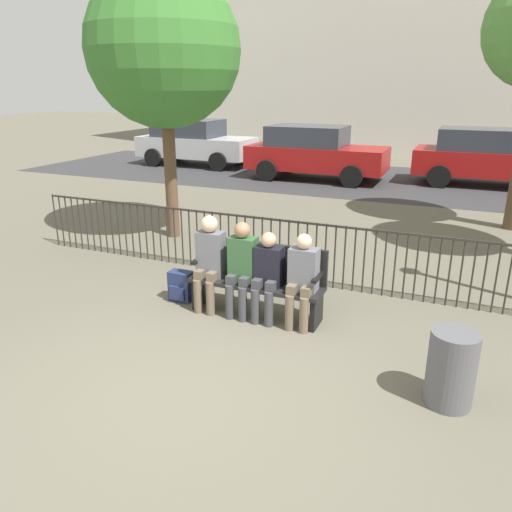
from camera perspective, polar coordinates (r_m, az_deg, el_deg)
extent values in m
plane|color=#605B4C|center=(5.03, -8.63, -15.10)|extent=(80.00, 80.00, 0.00)
cube|color=black|center=(6.29, 0.00, -3.23)|extent=(1.72, 0.45, 0.05)
cube|color=black|center=(6.36, 0.69, -0.45)|extent=(1.72, 0.05, 0.47)
cube|color=black|center=(6.70, -6.32, -3.97)|extent=(0.06, 0.38, 0.40)
cube|color=black|center=(6.13, 6.93, -6.27)|extent=(0.06, 0.38, 0.40)
cube|color=black|center=(6.54, -6.46, -0.34)|extent=(0.06, 0.38, 0.04)
cube|color=black|center=(5.96, 7.10, -2.35)|extent=(0.06, 0.38, 0.04)
cylinder|color=brown|center=(6.48, -6.66, -4.58)|extent=(0.11, 0.11, 0.45)
cylinder|color=brown|center=(6.40, -5.25, -4.85)|extent=(0.11, 0.11, 0.45)
cube|color=brown|center=(6.46, -6.31, -2.02)|extent=(0.11, 0.20, 0.12)
cube|color=brown|center=(6.38, -4.90, -2.25)|extent=(0.11, 0.20, 0.12)
cube|color=slate|center=(6.43, -5.16, 0.26)|extent=(0.34, 0.22, 0.59)
sphere|color=beige|center=(6.30, -5.36, 3.67)|extent=(0.22, 0.22, 0.22)
cylinder|color=#3D3D42|center=(6.28, -3.04, -5.26)|extent=(0.11, 0.11, 0.45)
cylinder|color=#3D3D42|center=(6.21, -1.54, -5.54)|extent=(0.11, 0.11, 0.45)
cube|color=#3D3D42|center=(6.26, -2.67, -2.62)|extent=(0.11, 0.20, 0.12)
cube|color=#3D3D42|center=(6.19, -1.17, -2.86)|extent=(0.11, 0.20, 0.12)
cube|color=#335B33|center=(6.24, -1.48, -0.36)|extent=(0.34, 0.22, 0.57)
sphere|color=#A37556|center=(6.11, -1.59, 2.99)|extent=(0.20, 0.20, 0.20)
cylinder|color=#3D3D42|center=(6.15, -0.10, -5.80)|extent=(0.11, 0.11, 0.45)
cylinder|color=#3D3D42|center=(6.09, 1.47, -6.07)|extent=(0.11, 0.11, 0.45)
cube|color=#3D3D42|center=(6.13, 0.27, -3.09)|extent=(0.11, 0.20, 0.12)
cube|color=#3D3D42|center=(6.06, 1.84, -3.35)|extent=(0.11, 0.20, 0.12)
cube|color=black|center=(6.13, 1.49, -1.12)|extent=(0.34, 0.22, 0.49)
sphere|color=tan|center=(6.00, 1.45, 1.87)|extent=(0.19, 0.19, 0.19)
cylinder|color=brown|center=(6.00, 3.85, -6.49)|extent=(0.11, 0.11, 0.45)
cylinder|color=brown|center=(5.95, 5.49, -6.77)|extent=(0.11, 0.11, 0.45)
cube|color=brown|center=(5.98, 4.23, -3.72)|extent=(0.11, 0.20, 0.12)
cube|color=brown|center=(5.93, 5.87, -3.98)|extent=(0.11, 0.20, 0.12)
cube|color=slate|center=(5.98, 5.47, -1.54)|extent=(0.34, 0.22, 0.53)
sphere|color=beige|center=(5.85, 5.52, 1.67)|extent=(0.18, 0.18, 0.18)
cube|color=navy|center=(6.87, -8.55, -3.41)|extent=(0.31, 0.19, 0.42)
cube|color=navy|center=(6.80, -9.03, -4.24)|extent=(0.22, 0.04, 0.19)
cylinder|color=#2D2823|center=(9.76, -21.93, 3.82)|extent=(0.02, 0.02, 0.95)
cylinder|color=#2D2823|center=(9.67, -21.34, 3.75)|extent=(0.02, 0.02, 0.95)
cylinder|color=#2D2823|center=(9.57, -20.73, 3.68)|extent=(0.02, 0.02, 0.95)
cylinder|color=#2D2823|center=(9.48, -20.12, 3.61)|extent=(0.02, 0.02, 0.95)
cylinder|color=#2D2823|center=(9.38, -19.49, 3.54)|extent=(0.02, 0.02, 0.95)
cylinder|color=#2D2823|center=(9.29, -18.84, 3.46)|extent=(0.02, 0.02, 0.95)
cylinder|color=#2D2823|center=(9.20, -18.19, 3.38)|extent=(0.02, 0.02, 0.95)
cylinder|color=#2D2823|center=(9.11, -17.52, 3.30)|extent=(0.02, 0.02, 0.95)
cylinder|color=#2D2823|center=(9.02, -16.84, 3.22)|extent=(0.02, 0.02, 0.95)
cylinder|color=#2D2823|center=(8.93, -16.14, 3.14)|extent=(0.02, 0.02, 0.95)
cylinder|color=#2D2823|center=(8.85, -15.44, 3.05)|extent=(0.02, 0.02, 0.95)
cylinder|color=#2D2823|center=(8.76, -14.71, 2.96)|extent=(0.02, 0.02, 0.95)
cylinder|color=#2D2823|center=(8.68, -13.98, 2.87)|extent=(0.02, 0.02, 0.95)
cylinder|color=#2D2823|center=(8.60, -13.23, 2.78)|extent=(0.02, 0.02, 0.95)
cylinder|color=#2D2823|center=(8.52, -12.47, 2.68)|extent=(0.02, 0.02, 0.95)
cylinder|color=#2D2823|center=(8.44, -11.69, 2.59)|extent=(0.02, 0.02, 0.95)
cylinder|color=#2D2823|center=(8.36, -10.90, 2.49)|extent=(0.02, 0.02, 0.95)
cylinder|color=#2D2823|center=(8.29, -10.09, 2.39)|extent=(0.02, 0.02, 0.95)
cylinder|color=#2D2823|center=(8.21, -9.27, 2.28)|extent=(0.02, 0.02, 0.95)
cylinder|color=#2D2823|center=(8.14, -8.43, 2.18)|extent=(0.02, 0.02, 0.95)
cylinder|color=#2D2823|center=(8.07, -7.58, 2.07)|extent=(0.02, 0.02, 0.95)
cylinder|color=#2D2823|center=(8.00, -6.72, 1.96)|extent=(0.02, 0.02, 0.95)
cylinder|color=#2D2823|center=(7.94, -5.84, 1.84)|extent=(0.02, 0.02, 0.95)
cylinder|color=#2D2823|center=(7.87, -4.94, 1.73)|extent=(0.02, 0.02, 0.95)
cylinder|color=#2D2823|center=(7.81, -4.04, 1.61)|extent=(0.02, 0.02, 0.95)
cylinder|color=#2D2823|center=(7.75, -3.11, 1.49)|extent=(0.02, 0.02, 0.95)
cylinder|color=#2D2823|center=(7.69, -2.18, 1.36)|extent=(0.02, 0.02, 0.95)
cylinder|color=#2D2823|center=(7.63, -1.23, 1.24)|extent=(0.02, 0.02, 0.95)
cylinder|color=#2D2823|center=(7.58, -0.26, 1.11)|extent=(0.02, 0.02, 0.95)
cylinder|color=#2D2823|center=(7.53, 0.72, 0.98)|extent=(0.02, 0.02, 0.95)
cylinder|color=#2D2823|center=(7.48, 1.71, 0.85)|extent=(0.02, 0.02, 0.95)
cylinder|color=#2D2823|center=(7.43, 2.71, 0.72)|extent=(0.02, 0.02, 0.95)
cylinder|color=#2D2823|center=(7.39, 3.73, 0.58)|extent=(0.02, 0.02, 0.95)
cylinder|color=#2D2823|center=(7.34, 4.76, 0.45)|extent=(0.02, 0.02, 0.95)
cylinder|color=#2D2823|center=(7.30, 5.80, 0.31)|extent=(0.02, 0.02, 0.95)
cylinder|color=#2D2823|center=(7.26, 6.85, 0.17)|extent=(0.02, 0.02, 0.95)
cylinder|color=#2D2823|center=(7.23, 7.91, 0.03)|extent=(0.02, 0.02, 0.95)
cylinder|color=#2D2823|center=(7.20, 8.98, -0.12)|extent=(0.02, 0.02, 0.95)
cylinder|color=#2D2823|center=(7.17, 10.06, -0.26)|extent=(0.02, 0.02, 0.95)
cylinder|color=#2D2823|center=(7.14, 11.15, -0.41)|extent=(0.02, 0.02, 0.95)
cylinder|color=#2D2823|center=(7.11, 12.25, -0.55)|extent=(0.02, 0.02, 0.95)
cylinder|color=#2D2823|center=(7.09, 13.36, -0.70)|extent=(0.02, 0.02, 0.95)
cylinder|color=#2D2823|center=(7.07, 14.47, -0.85)|extent=(0.02, 0.02, 0.95)
cylinder|color=#2D2823|center=(7.06, 15.59, -0.99)|extent=(0.02, 0.02, 0.95)
cylinder|color=#2D2823|center=(7.04, 16.71, -1.14)|extent=(0.02, 0.02, 0.95)
cylinder|color=#2D2823|center=(7.03, 17.84, -1.29)|extent=(0.02, 0.02, 0.95)
cylinder|color=#2D2823|center=(7.02, 18.97, -1.44)|extent=(0.02, 0.02, 0.95)
cylinder|color=#2D2823|center=(7.02, 20.10, -1.59)|extent=(0.02, 0.02, 0.95)
cylinder|color=#2D2823|center=(7.02, 21.23, -1.73)|extent=(0.02, 0.02, 0.95)
cylinder|color=#2D2823|center=(7.02, 22.37, -1.88)|extent=(0.02, 0.02, 0.95)
cylinder|color=#2D2823|center=(7.02, 23.50, -2.03)|extent=(0.02, 0.02, 0.95)
cylinder|color=#2D2823|center=(7.02, 24.64, -2.17)|extent=(0.02, 0.02, 0.95)
cylinder|color=#2D2823|center=(7.03, 25.77, -2.32)|extent=(0.02, 0.02, 0.95)
cylinder|color=#2D2823|center=(7.04, 26.89, -2.46)|extent=(0.02, 0.02, 0.95)
cube|color=#2D2823|center=(7.25, 3.95, 3.98)|extent=(9.00, 0.03, 0.03)
cylinder|color=brown|center=(9.60, -9.77, 9.87)|extent=(0.23, 0.23, 2.64)
sphere|color=#38752D|center=(9.51, -10.51, 22.25)|extent=(2.71, 2.71, 2.71)
cube|color=#333335|center=(15.91, 14.69, 8.28)|extent=(24.00, 6.00, 0.01)
cube|color=#B7B7BC|center=(18.58, -6.79, 12.30)|extent=(4.20, 1.70, 0.70)
cube|color=#2D333D|center=(18.68, -7.74, 14.30)|extent=(2.31, 1.56, 0.60)
cylinder|color=black|center=(17.25, -4.38, 10.69)|extent=(0.64, 0.20, 0.64)
cylinder|color=black|center=(18.80, -1.89, 11.42)|extent=(0.64, 0.20, 0.64)
cylinder|color=black|center=(18.59, -11.66, 10.96)|extent=(0.64, 0.20, 0.64)
cylinder|color=black|center=(20.03, -8.81, 11.69)|extent=(0.64, 0.20, 0.64)
cube|color=maroon|center=(15.72, 6.95, 11.08)|extent=(4.20, 1.70, 0.70)
cube|color=#2D333D|center=(15.73, 5.92, 13.51)|extent=(2.31, 1.56, 0.60)
cylinder|color=black|center=(14.62, 10.86, 8.90)|extent=(0.64, 0.20, 0.64)
cylinder|color=black|center=(16.30, 12.25, 9.84)|extent=(0.64, 0.20, 0.64)
cylinder|color=black|center=(15.38, 1.24, 9.72)|extent=(0.64, 0.20, 0.64)
cylinder|color=black|center=(16.98, 3.48, 10.58)|extent=(0.64, 0.20, 0.64)
cube|color=maroon|center=(16.07, 25.22, 9.62)|extent=(4.20, 1.70, 0.70)
cube|color=#2D333D|center=(15.99, 24.41, 12.06)|extent=(2.31, 1.56, 0.60)
cylinder|color=black|center=(15.27, 20.19, 8.51)|extent=(0.64, 0.20, 0.64)
cylinder|color=black|center=(16.99, 20.60, 9.43)|extent=(0.64, 0.20, 0.64)
cylinder|color=#56565B|center=(4.97, 21.43, -11.88)|extent=(0.44, 0.44, 0.73)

